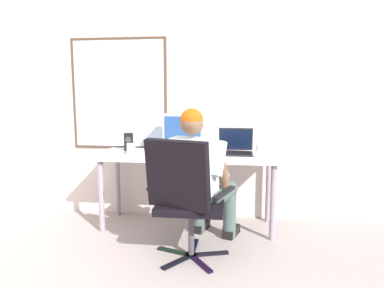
% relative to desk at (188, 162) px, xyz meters
% --- Properties ---
extents(wall_rear, '(5.76, 0.08, 2.87)m').
position_rel_desk_xyz_m(wall_rear, '(-0.08, 0.37, 0.76)').
color(wall_rear, beige).
rests_on(wall_rear, ground).
extents(desk, '(1.78, 0.62, 0.76)m').
position_rel_desk_xyz_m(desk, '(0.00, 0.00, 0.00)').
color(desk, gray).
rests_on(desk, ground).
extents(office_chair, '(0.71, 0.69, 1.01)m').
position_rel_desk_xyz_m(office_chair, '(0.08, -0.78, -0.10)').
color(office_chair, black).
rests_on(office_chair, ground).
extents(person_seated, '(0.68, 0.88, 1.24)m').
position_rel_desk_xyz_m(person_seated, '(0.17, -0.51, -0.03)').
color(person_seated, '#425652').
rests_on(person_seated, ground).
extents(crt_monitor, '(0.41, 0.23, 0.40)m').
position_rel_desk_xyz_m(crt_monitor, '(-0.04, 0.05, 0.32)').
color(crt_monitor, beige).
rests_on(crt_monitor, desk).
extents(laptop, '(0.35, 0.34, 0.25)m').
position_rel_desk_xyz_m(laptop, '(0.47, 0.09, 0.15)').
color(laptop, black).
rests_on(laptop, desk).
extents(wine_glass, '(0.08, 0.08, 0.13)m').
position_rel_desk_xyz_m(wine_glass, '(0.70, -0.14, 0.17)').
color(wine_glass, silver).
rests_on(wine_glass, desk).
extents(desk_speaker, '(0.10, 0.09, 0.19)m').
position_rel_desk_xyz_m(desk_speaker, '(-0.64, 0.10, 0.18)').
color(desk_speaker, black).
rests_on(desk_speaker, desk).
extents(coffee_mug, '(0.08, 0.08, 0.11)m').
position_rel_desk_xyz_m(coffee_mug, '(-0.55, -0.12, 0.14)').
color(coffee_mug, silver).
rests_on(coffee_mug, desk).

